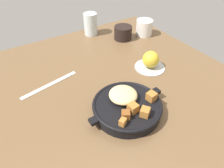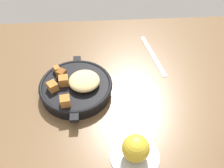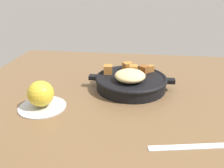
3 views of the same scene
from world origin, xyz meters
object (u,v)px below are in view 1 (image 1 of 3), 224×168
(cast_iron_skillet, at_px, (127,106))
(water_glass_tall, at_px, (91,24))
(ceramic_mug_white, at_px, (144,28))
(butter_knife, at_px, (50,84))
(red_apple, at_px, (151,59))
(coffee_mug_dark, at_px, (123,33))

(cast_iron_skillet, xyz_separation_m, water_glass_tall, (0.17, 0.55, 0.03))
(ceramic_mug_white, bearing_deg, cast_iron_skillet, -134.82)
(ceramic_mug_white, height_order, water_glass_tall, water_glass_tall)
(cast_iron_skillet, xyz_separation_m, butter_knife, (-0.16, 0.26, -0.02))
(cast_iron_skillet, bearing_deg, red_apple, 33.58)
(cast_iron_skillet, xyz_separation_m, coffee_mug_dark, (0.28, 0.42, 0.01))
(red_apple, bearing_deg, cast_iron_skillet, -146.42)
(water_glass_tall, bearing_deg, cast_iron_skillet, -106.75)
(coffee_mug_dark, distance_m, water_glass_tall, 0.17)
(coffee_mug_dark, bearing_deg, water_glass_tall, 130.23)
(butter_knife, xyz_separation_m, ceramic_mug_white, (0.56, 0.13, 0.04))
(cast_iron_skillet, relative_size, coffee_mug_dark, 2.96)
(coffee_mug_dark, bearing_deg, red_apple, -101.01)
(butter_knife, bearing_deg, red_apple, -27.41)
(ceramic_mug_white, relative_size, water_glass_tall, 0.75)
(cast_iron_skillet, distance_m, coffee_mug_dark, 0.50)
(water_glass_tall, bearing_deg, butter_knife, -138.79)
(red_apple, relative_size, butter_knife, 0.30)
(butter_knife, height_order, coffee_mug_dark, coffee_mug_dark)
(water_glass_tall, bearing_deg, red_apple, -81.66)
(red_apple, height_order, coffee_mug_dark, red_apple)
(red_apple, xyz_separation_m, coffee_mug_dark, (0.05, 0.27, -0.01))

